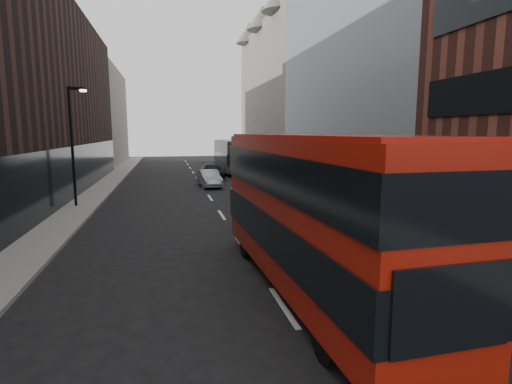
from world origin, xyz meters
TOP-DOWN VIEW (x-y plane):
  - ground at (0.00, 0.00)m, footprint 140.00×140.00m
  - sidewalk_right at (7.50, 25.00)m, footprint 3.00×80.00m
  - sidewalk_left at (-8.00, 25.00)m, footprint 2.00×80.00m
  - building_modern_block at (11.47, 21.00)m, footprint 5.03×22.00m
  - building_victorian at (11.38, 44.00)m, footprint 6.50×24.00m
  - building_left_mid at (-11.50, 30.00)m, footprint 5.00×24.00m
  - building_left_far at (-11.50, 52.00)m, footprint 5.00×20.00m
  - street_lamp at (-8.22, 18.00)m, footprint 1.06×0.22m
  - red_bus at (1.10, 2.93)m, footprint 2.98×11.15m
  - grey_bus at (4.26, 37.16)m, footprint 2.67×11.29m
  - car_a at (4.06, 20.00)m, footprint 2.47×4.84m
  - car_b at (0.56, 25.71)m, footprint 1.85×4.37m
  - car_c at (1.39, 31.38)m, footprint 2.10×5.08m

SIDE VIEW (x-z plane):
  - ground at x=0.00m, z-range 0.00..0.00m
  - sidewalk_right at x=7.50m, z-range 0.00..0.15m
  - sidewalk_left at x=-8.00m, z-range 0.00..0.15m
  - car_b at x=0.56m, z-range 0.00..1.40m
  - car_c at x=1.39m, z-range 0.00..1.47m
  - car_a at x=4.06m, z-range 0.00..1.58m
  - grey_bus at x=4.26m, z-range 0.13..3.76m
  - red_bus at x=1.10m, z-range 0.25..4.71m
  - street_lamp at x=-8.22m, z-range 0.68..7.68m
  - building_left_far at x=-11.50m, z-range 0.00..13.00m
  - building_left_mid at x=-11.50m, z-range 0.00..14.00m
  - building_victorian at x=11.38m, z-range -0.84..20.16m
  - building_modern_block at x=11.47m, z-range -0.10..19.90m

